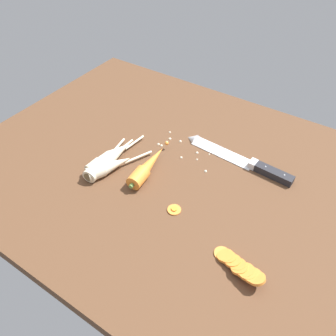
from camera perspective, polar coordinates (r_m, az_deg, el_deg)
The scene contains 10 objects.
ground_plane at distance 98.20cm, azimuth 0.64°, elevation -0.80°, with size 120.00×90.00×4.00cm, color brown.
chefs_knife at distance 101.17cm, azimuth 11.31°, elevation 1.83°, with size 34.85×5.81×4.18cm.
whole_carrot at distance 94.24cm, azimuth -3.55°, elevation 0.22°, with size 5.71×21.07×4.20cm.
parsnip_front at distance 97.22cm, azimuth -11.35°, elevation 0.81°, with size 5.87×19.58×4.00cm.
parsnip_mid_left at distance 95.70cm, azimuth -9.93°, elevation 0.23°, with size 10.36×19.55×4.00cm.
parsnip_mid_right at distance 99.55cm, azimuth -8.99°, elevation 2.41°, with size 5.12×18.20×4.00cm.
parsnip_back at distance 98.00cm, azimuth -10.78°, elevation 1.33°, with size 4.31×18.63×4.00cm.
carrot_slice_stack at distance 77.03cm, azimuth 11.95°, elevation -15.97°, with size 12.87×6.52×4.19cm.
carrot_slice_stray_near at distance 85.87cm, azimuth 1.06°, elevation -7.04°, with size 3.52×3.52×0.70cm.
mince_crumbs at distance 103.08cm, azimuth 2.33°, elevation 3.55°, with size 19.25×11.06×0.89cm.
Camera 1 is at (37.56, -59.07, 66.86)cm, focal length 35.82 mm.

